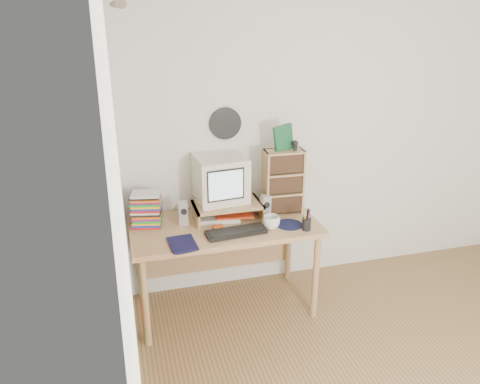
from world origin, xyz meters
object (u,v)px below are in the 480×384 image
crt_monitor (222,180)px  keyboard (236,232)px  dvd_stack (146,207)px  diary (170,245)px  desk (223,236)px  mug (271,222)px  cd_rack (283,182)px

crt_monitor → keyboard: 0.44m
crt_monitor → dvd_stack: (-0.58, -0.03, -0.15)m
dvd_stack → diary: size_ratio=1.36×
desk → diary: 0.57m
mug → diary: 0.77m
crt_monitor → diary: bearing=-143.6°
mug → cd_rack: bearing=55.9°
desk → keyboard: keyboard is taller
diary → mug: bearing=3.3°
crt_monitor → mug: 0.50m
dvd_stack → diary: 0.42m
desk → crt_monitor: (0.02, 0.09, 0.43)m
keyboard → cd_rack: cd_rack is taller
mug → desk: bearing=143.8°
diary → desk: bearing=32.5°
crt_monitor → cd_rack: bearing=-11.4°
cd_rack → desk: bearing=-173.2°
keyboard → mug: bearing=-0.9°
keyboard → cd_rack: (0.45, 0.29, 0.24)m
keyboard → desk: bearing=94.6°
crt_monitor → mug: crt_monitor is taller
keyboard → mug: 0.28m
mug → diary: bearing=-172.7°
keyboard → mug: size_ratio=3.48×
dvd_stack → diary: dvd_stack is taller
desk → crt_monitor: 0.44m
diary → crt_monitor: bearing=38.0°
cd_rack → mug: cd_rack is taller
dvd_stack → keyboard: bearing=-15.5°
cd_rack → dvd_stack: bearing=-178.7°
dvd_stack → desk: bearing=5.7°
dvd_stack → cd_rack: bearing=10.5°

